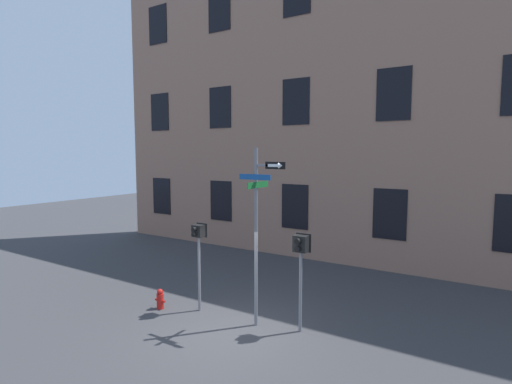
# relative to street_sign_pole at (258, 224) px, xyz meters

# --- Properties ---
(ground_plane) EXTENTS (60.00, 60.00, 0.00)m
(ground_plane) POSITION_rel_street_sign_pole_xyz_m (-0.35, -0.71, -2.72)
(ground_plane) COLOR #38383A
(building_facade) EXTENTS (24.00, 0.63, 13.35)m
(building_facade) POSITION_rel_street_sign_pole_xyz_m (-0.35, 7.05, 3.96)
(building_facade) COLOR #936B56
(building_facade) RESTS_ON ground_plane
(street_sign_pole) EXTENTS (1.31, 0.96, 4.66)m
(street_sign_pole) POSITION_rel_street_sign_pole_xyz_m (0.00, 0.00, 0.00)
(street_sign_pole) COLOR slate
(street_sign_pole) RESTS_ON ground_plane
(pedestrian_signal_left) EXTENTS (0.38, 0.40, 2.53)m
(pedestrian_signal_left) POSITION_rel_street_sign_pole_xyz_m (-1.97, -0.04, -0.74)
(pedestrian_signal_left) COLOR slate
(pedestrian_signal_left) RESTS_ON ground_plane
(pedestrian_signal_right) EXTENTS (0.41, 0.40, 2.51)m
(pedestrian_signal_right) POSITION_rel_street_sign_pole_xyz_m (1.08, 0.28, -0.71)
(pedestrian_signal_right) COLOR slate
(pedestrian_signal_right) RESTS_ON ground_plane
(fire_hydrant) EXTENTS (0.37, 0.21, 0.59)m
(fire_hydrant) POSITION_rel_street_sign_pole_xyz_m (-3.03, -0.55, -2.43)
(fire_hydrant) COLOR red
(fire_hydrant) RESTS_ON ground_plane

